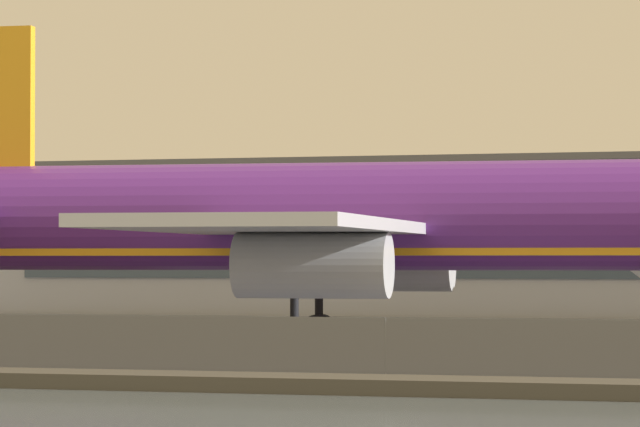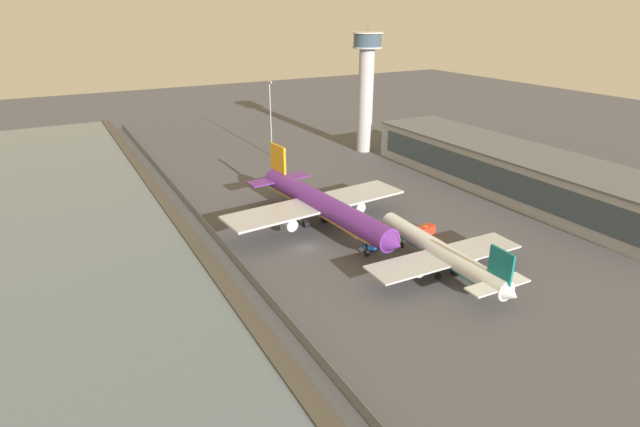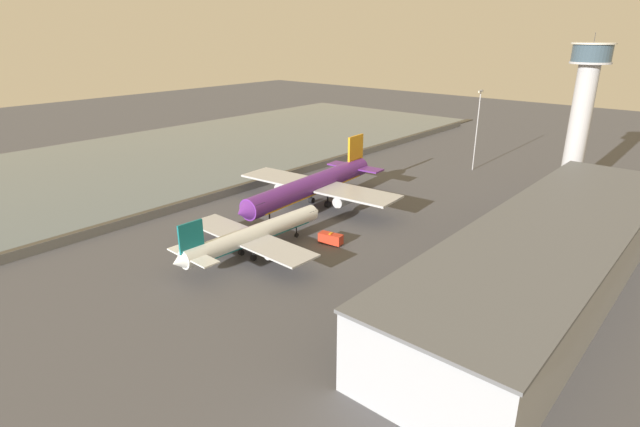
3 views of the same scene
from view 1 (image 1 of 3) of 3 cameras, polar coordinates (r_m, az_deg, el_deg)
name	(u,v)px [view 1 (image 1 of 3)]	position (r m, az deg, el deg)	size (l,w,h in m)	color
ground_plane	(483,359)	(78.58, 4.99, -4.45)	(500.00, 500.00, 0.00)	#4C4C51
shoreline_seawall	(349,384)	(58.68, 0.89, -5.23)	(320.00, 3.00, 0.50)	#474238
perimeter_fence	(386,350)	(62.97, 2.01, -4.19)	(280.00, 0.10, 2.21)	slate
cargo_jet_purple	(359,221)	(87.74, 1.21, -0.23)	(52.89, 45.41, 15.72)	#602889
terminal_building	(605,237)	(145.48, 8.67, -0.72)	(95.52, 22.52, 11.90)	#9EA3AD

